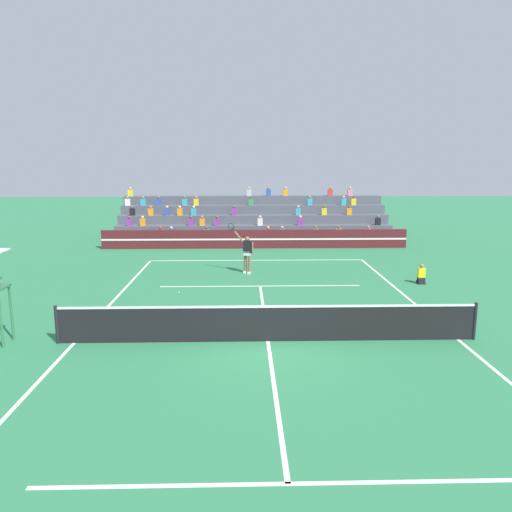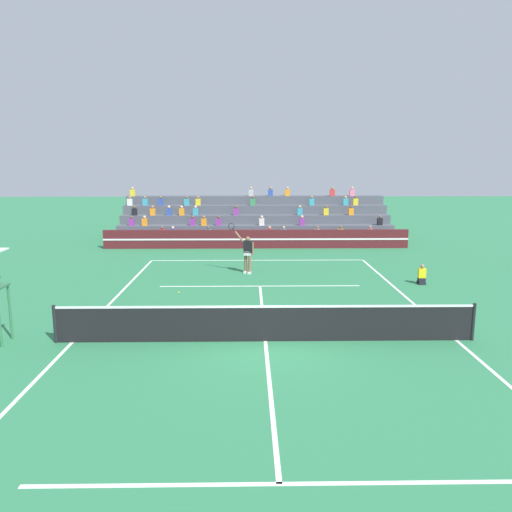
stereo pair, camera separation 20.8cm
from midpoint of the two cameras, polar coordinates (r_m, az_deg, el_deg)
The scene contains 8 objects.
ground_plane at distance 14.47m, azimuth 1.50°, elevation -9.72°, with size 120.00×120.00×0.00m, color #2D7A4C.
court_lines at distance 14.47m, azimuth 1.50°, elevation -9.70°, with size 11.10×23.90×0.01m.
tennis_net at distance 14.29m, azimuth 1.51°, elevation -7.68°, with size 12.00×0.10×1.10m.
sponsor_banner_wall at distance 29.49m, azimuth 0.24°, elevation 1.95°, with size 18.00×0.26×1.10m.
bleacher_stand at distance 33.19m, azimuth 0.09°, elevation 3.76°, with size 17.41×4.75×3.38m.
ball_kid_courtside at distance 22.04m, azimuth 18.67°, elevation -2.22°, with size 0.30×0.36×0.84m.
tennis_player at distance 22.77m, azimuth -0.76°, elevation 0.43°, with size 1.23×0.55×2.35m.
tennis_ball at distance 19.69m, azimuth -8.53°, elevation -4.16°, with size 0.07×0.07×0.07m, color #C6DB33.
Camera 2 is at (-0.49, -13.55, 5.06)m, focal length 35.00 mm.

